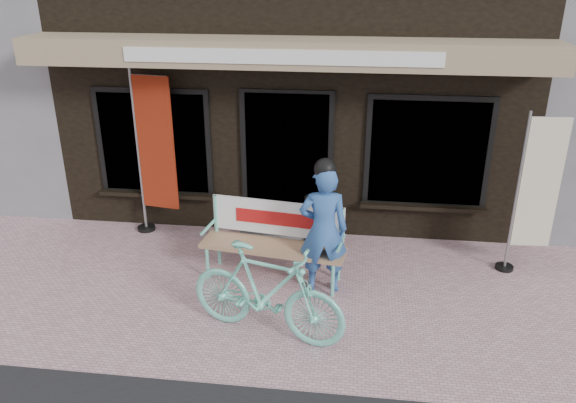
# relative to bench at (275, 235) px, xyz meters

# --- Properties ---
(ground) EXTENTS (70.00, 70.00, 0.00)m
(ground) POSITION_rel_bench_xyz_m (-0.01, -0.66, -0.59)
(ground) COLOR #C697A1
(ground) RESTS_ON ground
(storefront) EXTENTS (7.00, 6.77, 6.00)m
(storefront) POSITION_rel_bench_xyz_m (-0.01, 4.31, 2.40)
(storefront) COLOR black
(storefront) RESTS_ON ground
(bench) EXTENTS (1.91, 0.73, 1.01)m
(bench) POSITION_rel_bench_xyz_m (0.00, 0.00, 0.00)
(bench) COLOR #6CD4BB
(bench) RESTS_ON ground
(person) EXTENTS (0.63, 0.45, 1.74)m
(person) POSITION_rel_bench_xyz_m (0.64, -0.25, 0.26)
(person) COLOR #2E5AA1
(person) RESTS_ON ground
(bicycle) EXTENTS (1.88, 1.00, 1.09)m
(bicycle) POSITION_rel_bench_xyz_m (0.10, -1.29, -0.05)
(bicycle) COLOR #6CD4BB
(bicycle) RESTS_ON ground
(nobori_red) EXTENTS (0.74, 0.31, 2.48)m
(nobori_red) POSITION_rel_bench_xyz_m (-1.94, 1.08, 0.69)
(nobori_red) COLOR gray
(nobori_red) RESTS_ON ground
(nobori_cream) EXTENTS (0.64, 0.25, 2.18)m
(nobori_cream) POSITION_rel_bench_xyz_m (3.27, 0.56, 0.53)
(nobori_cream) COLOR gray
(nobori_cream) RESTS_ON ground
(menu_stand) EXTENTS (0.40, 0.20, 0.80)m
(menu_stand) POSITION_rel_bench_xyz_m (0.50, 0.81, -0.18)
(menu_stand) COLOR black
(menu_stand) RESTS_ON ground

